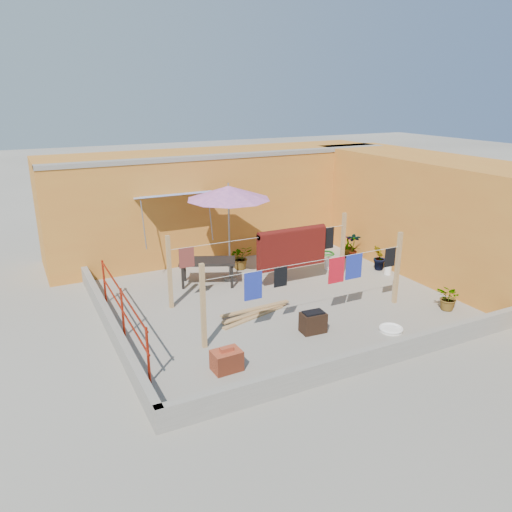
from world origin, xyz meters
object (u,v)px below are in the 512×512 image
Objects in this scene: water_jug_b at (388,270)px; plant_back_a at (241,257)px; patio_umbrella at (228,193)px; green_hose at (327,253)px; outdoor_table at (207,263)px; brazier at (313,322)px; water_jug_a at (328,264)px; brick_stack at (227,360)px; white_basin at (391,329)px.

plant_back_a is at bearing 146.72° from water_jug_b.
green_hose is at bearing 9.54° from patio_umbrella.
plant_back_a is (1.33, 0.74, -0.26)m from outdoor_table.
patio_umbrella reaches higher than brazier.
water_jug_b is at bearing -78.12° from green_hose.
green_hose is at bearing 9.55° from outdoor_table.
water_jug_a is at bearing -10.81° from patio_umbrella.
water_jug_b is at bearing -17.99° from outdoor_table.
water_jug_b is 0.64× the size of green_hose.
brick_stack reaches higher than water_jug_b.
water_jug_a reaches higher than green_hose.
plant_back_a is at bearing 62.16° from brick_stack.
patio_umbrella is 9.42× the size of water_jug_b.
water_jug_b is 2.36m from green_hose.
plant_back_a is at bearing 152.69° from water_jug_a.
outdoor_table reaches higher than water_jug_a.
brick_stack is 1.49× the size of water_jug_a.
outdoor_table is at bearing -170.41° from patio_umbrella.
patio_umbrella reaches higher than outdoor_table.
brazier is 1.48× the size of water_jug_a.
plant_back_a is (-3.04, 0.00, 0.32)m from green_hose.
water_jug_a is (1.07, 3.93, 0.12)m from white_basin.
brazier is (0.30, -3.75, -2.18)m from patio_umbrella.
brazier reaches higher than water_jug_b.
plant_back_a reaches higher than water_jug_b.
plant_back_a is at bearing 29.11° from outdoor_table.
water_jug_b is at bearing -33.28° from plant_back_a.
brazier is at bearing 14.39° from brick_stack.
white_basin is at bearing -2.28° from brick_stack.
green_hose is (4.37, 0.73, -0.59)m from outdoor_table.
water_jug_b is at bearing 23.25° from brick_stack.
brick_stack is 7.52m from green_hose.
water_jug_b is at bearing -22.17° from patio_umbrella.
outdoor_table is 3.66m from water_jug_a.
plant_back_a is (2.62, 4.96, 0.15)m from brick_stack.
plant_back_a is (0.33, 4.37, 0.13)m from brazier.
green_hose is (5.66, 4.95, -0.17)m from brick_stack.
outdoor_table is 5.13m from water_jug_b.
white_basin is at bearing -59.89° from outdoor_table.
water_jug_b is (4.86, -1.58, -0.49)m from outdoor_table.
plant_back_a is (-2.28, 1.18, 0.19)m from water_jug_a.
patio_umbrella is 4.04× the size of plant_back_a.
water_jug_a is (2.91, -0.56, -2.24)m from patio_umbrella.
plant_back_a is at bearing 44.58° from patio_umbrella.
patio_umbrella is at bearing 65.37° from brick_stack.
brazier reaches higher than green_hose.
brazier is at bearing -94.33° from plant_back_a.
white_basin is 4.08m from water_jug_a.
water_jug_a is at bearing 37.66° from brick_stack.
outdoor_table reaches higher than brazier.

